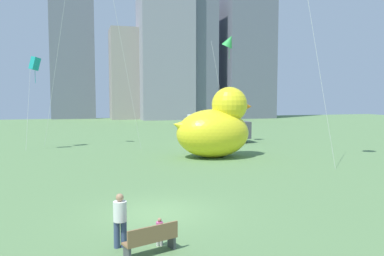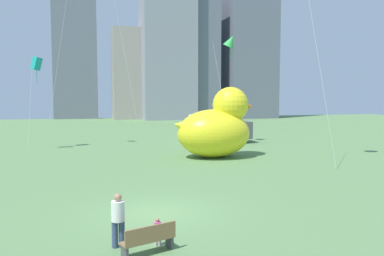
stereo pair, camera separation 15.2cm
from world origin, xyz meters
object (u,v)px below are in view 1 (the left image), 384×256
Objects in this scene: person_adult at (120,218)px; person_child at (160,231)px; park_bench at (151,239)px; giant_inflatable_duck at (216,127)px; kite_teal at (35,64)px; box_truck at (218,129)px; kite_green at (229,41)px.

person_child is at bearing -10.72° from person_adult.
giant_inflatable_duck reaches higher than park_bench.
person_adult reaches higher than person_child.
kite_teal is (-5.57, 25.48, 6.99)m from park_bench.
kite_teal is (-13.61, 8.63, 5.18)m from giant_inflatable_duck.
box_truck is at bearing -0.74° from kite_teal.
park_bench is 27.68m from box_truck.
park_bench is 0.21× the size of kite_teal.
box_truck reaches higher than person_child.
kite_teal is at bearing 176.80° from kite_green.
person_adult is 0.26× the size of giant_inflatable_duck.
person_child is 18.09m from giant_inflatable_duck.
park_bench is 0.29× the size of box_truck.
kite_teal reaches higher than box_truck.
person_child is 26.54m from kite_teal.
box_truck is (12.09, 24.47, 0.51)m from person_adult.
person_adult is 25.97m from kite_teal.
kite_teal is at bearing 179.26° from box_truck.
giant_inflatable_duck is at bearing 61.10° from person_adult.
giant_inflatable_duck reaches higher than person_child.
kite_teal reaches higher than person_adult.
box_truck is at bearing 137.99° from kite_green.
park_bench is 28.93m from kite_green.
box_truck is at bearing 63.71° from person_adult.
park_bench is at bearing -122.32° from person_child.
person_child is 0.08× the size of kite_green.
park_bench is at bearing -44.01° from person_adult.
park_bench reaches higher than person_child.
kite_green is 17.89m from kite_teal.
kite_teal reaches higher than park_bench.
giant_inflatable_duck is 9.05m from box_truck.
kite_teal is (-16.83, 0.22, 6.02)m from box_truck.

